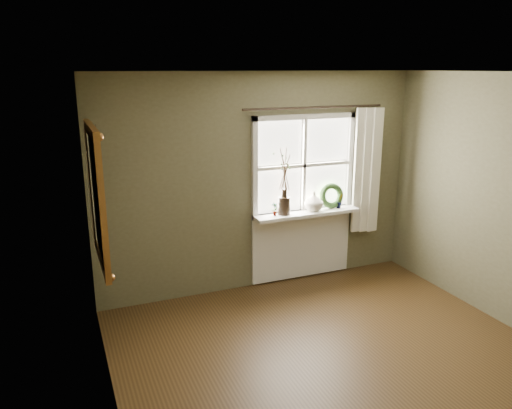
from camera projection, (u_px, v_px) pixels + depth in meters
The scene contains 15 objects.
floor at pixel (363, 384), 4.30m from camera, with size 4.50×4.50×0.00m, color #3B2712.
ceiling at pixel (383, 73), 3.60m from camera, with size 4.50×4.50×0.00m, color silver.
wall_back at pixel (260, 182), 6.00m from camera, with size 4.00×0.10×2.60m, color brown.
wall_left at pixel (104, 283), 3.20m from camera, with size 0.10×4.50×2.60m, color brown.
window_frame at pixel (304, 165), 6.09m from camera, with size 1.36×0.06×1.24m.
window_sill at pixel (307, 213), 6.15m from camera, with size 1.36×0.26×0.04m, color silver.
window_apron at pixel (302, 244), 6.36m from camera, with size 1.36×0.04×0.88m, color silver.
dark_jug at pixel (284, 206), 6.00m from camera, with size 0.15×0.15×0.22m, color black.
cream_vase at pixel (314, 201), 6.15m from camera, with size 0.23×0.23×0.24m, color beige.
wreath at pixel (331, 198), 6.28m from camera, with size 0.32×0.32×0.08m, color #29461F.
potted_plant_left at pixel (275, 209), 5.96m from camera, with size 0.08×0.06×0.16m, color #29461F.
potted_plant_right at pixel (339, 201), 6.29m from camera, with size 0.10×0.08×0.18m, color #29461F.
curtain at pixel (366, 171), 6.34m from camera, with size 0.36×0.12×1.59m, color silver.
curtain_rod at pixel (315, 107), 5.89m from camera, with size 0.03×0.03×1.84m, color black.
gilt_mirror at pixel (96, 196), 4.30m from camera, with size 0.10×1.03×1.23m.
Camera 1 is at (-2.27, -3.10, 2.64)m, focal length 35.00 mm.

